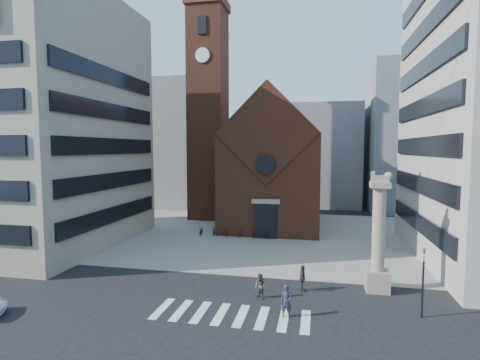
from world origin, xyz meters
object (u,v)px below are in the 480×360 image
Objects in this scene: pedestrian_1 at (260,286)px; traffic_light at (423,281)px; pedestrian_0 at (286,301)px; scooter_0 at (201,231)px; lion_column at (378,244)px; pedestrian_2 at (302,278)px.

traffic_light is at bearing 33.96° from pedestrian_1.
pedestrian_0 is 22.66m from scooter_0.
lion_column is 4.62m from traffic_light.
scooter_0 is (-19.67, 17.86, -1.73)m from traffic_light.
pedestrian_2 is at bearing 158.56° from traffic_light.
pedestrian_0 is at bearing -12.37° from pedestrian_1.
pedestrian_2 is (2.78, 2.00, 0.08)m from pedestrian_1.
scooter_0 is at bearing 141.90° from lion_column.
pedestrian_2 reaches higher than pedestrian_1.
traffic_light reaches higher than pedestrian_1.
lion_column is 4.58× the size of pedestrian_2.
scooter_0 is (-11.59, 19.47, -0.43)m from pedestrian_0.
pedestrian_1 is at bearing 175.10° from traffic_light.
lion_column is at bearing -47.90° from scooter_0.
pedestrian_1 is 19.53m from scooter_0.
lion_column reaches higher than pedestrian_2.
pedestrian_2 is at bearing 74.56° from pedestrian_1.
pedestrian_2 is 0.98× the size of scooter_0.
lion_column reaches higher than pedestrian_1.
lion_column is 22.65m from scooter_0.
lion_column is at bearing -81.39° from pedestrian_2.
traffic_light reaches higher than pedestrian_0.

